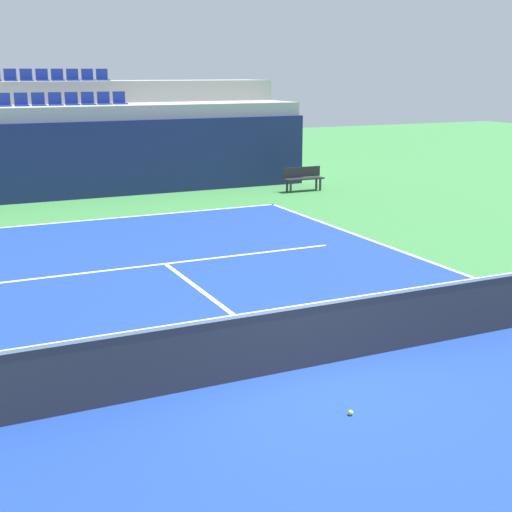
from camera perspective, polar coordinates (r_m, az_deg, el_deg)
ground_plane at (r=10.54m, az=3.84°, el=-8.90°), size 80.00×80.00×0.00m
court_surface at (r=10.54m, az=3.84°, el=-8.88°), size 11.00×24.00×0.01m
baseline_far at (r=21.35m, az=-11.86°, el=2.90°), size 11.00×0.10×0.00m
service_line_far at (r=16.13m, az=-7.21°, el=-0.62°), size 8.26×0.10×0.00m
centre_service_line at (r=13.24m, az=-2.88°, el=-3.88°), size 0.10×6.40×0.00m
back_wall at (r=24.83m, az=-14.10°, el=7.34°), size 17.02×0.30×2.56m
stands_tier_lower at (r=26.13m, az=-14.73°, el=8.16°), size 17.02×2.40×3.04m
stands_tier_upper at (r=28.45m, az=-15.70°, el=9.37°), size 17.02×2.40×3.82m
seating_row_lower at (r=26.10m, az=-15.00°, el=11.76°), size 4.36×0.44×0.44m
seating_row_upper at (r=28.45m, az=-16.02°, el=13.47°), size 4.36×0.44×0.44m
tennis_net at (r=10.35m, az=3.88°, el=-6.32°), size 11.08×0.08×1.07m
player_bench at (r=25.89m, az=3.74°, el=6.29°), size 1.50×0.40×0.85m
tennis_ball_0 at (r=9.25m, az=7.51°, el=-12.22°), size 0.07×0.07×0.07m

